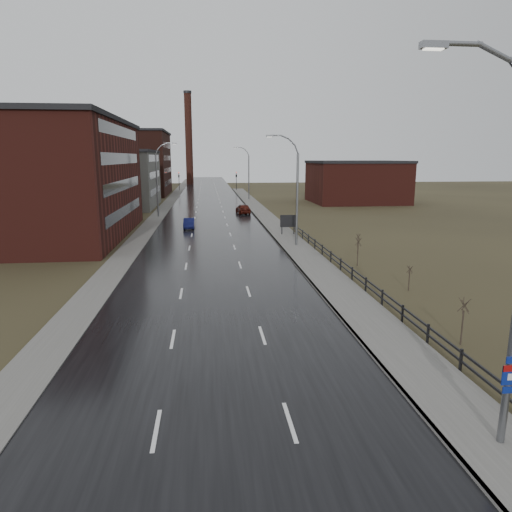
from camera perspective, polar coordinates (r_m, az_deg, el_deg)
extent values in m
cube|color=black|center=(70.73, -5.78, 4.77)|extent=(14.00, 300.00, 0.06)
cube|color=#595651|center=(46.91, 5.05, 1.07)|extent=(3.20, 180.00, 0.18)
cube|color=slate|center=(46.64, 3.22, 1.04)|extent=(0.16, 180.00, 0.18)
cube|color=#595651|center=(71.16, -12.42, 4.61)|extent=(2.40, 260.00, 0.12)
cube|color=#471914|center=(58.92, -26.90, 8.37)|extent=(22.00, 28.00, 13.00)
cube|color=black|center=(59.01, -27.55, 14.90)|extent=(22.44, 28.56, 0.50)
cube|color=black|center=(56.31, -16.01, 5.50)|extent=(0.06, 22.40, 1.20)
cube|color=black|center=(56.06, -16.19, 8.55)|extent=(0.06, 22.40, 1.20)
cube|color=black|center=(55.98, -16.37, 11.61)|extent=(0.06, 22.40, 1.20)
cube|color=black|center=(56.05, -16.56, 14.67)|extent=(0.06, 22.40, 1.20)
cube|color=slate|center=(89.98, -17.64, 9.02)|extent=(16.00, 20.00, 10.00)
cube|color=black|center=(89.89, -17.86, 12.36)|extent=(16.32, 20.40, 0.50)
cube|color=black|center=(88.88, -12.46, 7.98)|extent=(0.06, 16.00, 1.20)
cube|color=black|center=(88.72, -12.55, 9.91)|extent=(0.06, 16.00, 1.20)
cube|color=black|center=(88.67, -12.64, 11.84)|extent=(0.06, 16.00, 1.20)
cube|color=#331611|center=(120.30, -17.29, 10.90)|extent=(26.00, 24.00, 15.00)
cube|color=black|center=(120.44, -17.53, 14.58)|extent=(26.52, 24.48, 0.50)
cube|color=black|center=(118.69, -10.92, 9.03)|extent=(0.06, 19.20, 1.20)
cube|color=black|center=(118.58, -10.98, 10.48)|extent=(0.06, 19.20, 1.20)
cube|color=black|center=(118.54, -11.04, 11.93)|extent=(0.06, 19.20, 1.20)
cube|color=black|center=(118.57, -11.10, 13.38)|extent=(0.06, 19.20, 1.20)
cube|color=#471914|center=(97.27, 12.42, 8.91)|extent=(18.00, 16.00, 8.00)
cube|color=black|center=(97.14, 12.54, 11.41)|extent=(18.36, 16.32, 0.50)
cylinder|color=#331611|center=(160.35, -8.40, 14.18)|extent=(2.40, 2.40, 30.00)
cylinder|color=black|center=(161.64, -8.58, 19.61)|extent=(2.70, 2.70, 0.80)
cylinder|color=slate|center=(14.62, 27.70, 21.60)|extent=(1.12, 0.14, 0.57)
cylinder|color=slate|center=(14.18, 24.27, 23.04)|extent=(1.15, 0.14, 0.14)
cube|color=slate|center=(13.83, 21.33, 23.36)|extent=(0.70, 0.28, 0.18)
cube|color=silver|center=(13.81, 21.29, 22.95)|extent=(0.50, 0.20, 0.04)
cube|color=navy|center=(16.51, 29.29, -12.85)|extent=(0.60, 0.04, 0.65)
cube|color=maroon|center=(16.41, 29.39, -12.13)|extent=(0.60, 0.04, 0.20)
cube|color=navy|center=(16.71, 29.11, -14.41)|extent=(0.45, 0.04, 0.22)
cube|color=silver|center=(16.51, 29.31, -13.03)|extent=(0.26, 0.02, 0.22)
cylinder|color=slate|center=(47.26, 5.16, 6.86)|extent=(0.24, 0.24, 9.50)
cylinder|color=slate|center=(47.03, 5.08, 13.13)|extent=(0.51, 0.14, 0.98)
cylinder|color=slate|center=(46.96, 4.51, 14.01)|extent=(0.81, 0.14, 0.81)
cylinder|color=slate|center=(46.85, 3.63, 14.61)|extent=(0.98, 0.14, 0.51)
cylinder|color=slate|center=(46.73, 2.58, 14.83)|extent=(1.01, 0.14, 0.14)
cube|color=slate|center=(46.63, 1.72, 14.78)|extent=(0.70, 0.28, 0.18)
cube|color=silver|center=(46.62, 1.71, 14.66)|extent=(0.50, 0.20, 0.04)
cylinder|color=slate|center=(72.68, -12.26, 8.49)|extent=(0.24, 0.24, 9.50)
cylinder|color=slate|center=(72.53, -12.32, 12.56)|extent=(0.51, 0.14, 0.98)
cylinder|color=slate|center=(72.50, -11.96, 13.14)|extent=(0.81, 0.14, 0.81)
cylinder|color=slate|center=(72.44, -11.40, 13.54)|extent=(0.98, 0.14, 0.51)
cylinder|color=slate|center=(72.38, -10.72, 13.70)|extent=(1.01, 0.14, 0.14)
cube|color=slate|center=(72.33, -10.16, 13.68)|extent=(0.70, 0.28, 0.18)
cube|color=silver|center=(72.33, -10.16, 13.60)|extent=(0.50, 0.20, 0.04)
cylinder|color=slate|center=(100.66, -0.90, 9.72)|extent=(0.24, 0.24, 9.50)
cylinder|color=slate|center=(100.56, -1.01, 12.65)|extent=(0.51, 0.14, 0.98)
cylinder|color=slate|center=(100.52, -1.29, 13.06)|extent=(0.81, 0.14, 0.81)
cylinder|color=slate|center=(100.47, -1.71, 13.33)|extent=(0.98, 0.14, 0.51)
cylinder|color=slate|center=(100.42, -2.20, 13.42)|extent=(1.01, 0.14, 0.14)
cube|color=slate|center=(100.37, -2.60, 13.39)|extent=(0.70, 0.28, 0.18)
cube|color=silver|center=(100.37, -2.60, 13.33)|extent=(0.50, 0.20, 0.04)
cube|color=black|center=(19.70, 28.72, -15.14)|extent=(0.10, 0.10, 1.10)
cube|color=black|center=(21.96, 24.23, -11.87)|extent=(0.10, 0.10, 1.10)
cube|color=black|center=(24.37, 20.68, -9.18)|extent=(0.10, 0.10, 1.10)
cube|color=black|center=(26.90, 17.82, -6.95)|extent=(0.10, 0.10, 1.10)
cube|color=black|center=(29.52, 15.49, -5.10)|extent=(0.10, 0.10, 1.10)
cube|color=black|center=(32.21, 13.55, -3.55)|extent=(0.10, 0.10, 1.10)
cube|color=black|center=(34.95, 11.92, -2.24)|extent=(0.10, 0.10, 1.10)
cube|color=black|center=(37.73, 10.52, -1.12)|extent=(0.10, 0.10, 1.10)
cube|color=black|center=(40.54, 9.32, -0.15)|extent=(0.10, 0.10, 1.10)
cube|color=black|center=(43.37, 8.28, 0.69)|extent=(0.10, 0.10, 1.10)
cube|color=black|center=(46.23, 7.37, 1.43)|extent=(0.10, 0.10, 1.10)
cube|color=black|center=(49.10, 6.56, 2.08)|extent=(0.10, 0.10, 1.10)
cube|color=black|center=(51.99, 5.84, 2.66)|extent=(0.10, 0.10, 1.10)
cube|color=black|center=(54.89, 5.19, 3.18)|extent=(0.10, 0.10, 1.10)
cube|color=black|center=(31.65, 13.89, -3.10)|extent=(0.08, 53.00, 0.10)
cube|color=black|center=(31.76, 13.85, -3.79)|extent=(0.08, 53.00, 0.10)
cylinder|color=#382D23|center=(24.90, 24.36, -8.19)|extent=(0.08, 0.08, 1.79)
cylinder|color=#382D23|center=(24.56, 24.70, -5.64)|extent=(0.04, 0.60, 0.71)
cylinder|color=#382D23|center=(24.58, 24.57, -5.61)|extent=(0.57, 0.23, 0.71)
cylinder|color=#382D23|center=(24.54, 24.48, -5.63)|extent=(0.34, 0.51, 0.72)
cylinder|color=#382D23|center=(24.49, 24.55, -5.67)|extent=(0.34, 0.51, 0.72)
cylinder|color=#382D23|center=(24.51, 24.68, -5.67)|extent=(0.57, 0.23, 0.71)
cylinder|color=#382D23|center=(33.52, 18.58, -3.04)|extent=(0.08, 0.08, 1.33)
cylinder|color=#382D23|center=(33.34, 18.76, -1.60)|extent=(0.04, 0.46, 0.53)
cylinder|color=#382D23|center=(33.36, 18.67, -1.58)|extent=(0.43, 0.18, 0.54)
cylinder|color=#382D23|center=(33.32, 18.60, -1.59)|extent=(0.27, 0.39, 0.55)
cylinder|color=#382D23|center=(33.27, 18.64, -1.62)|extent=(0.27, 0.39, 0.55)
cylinder|color=#382D23|center=(33.28, 18.74, -1.62)|extent=(0.43, 0.18, 0.54)
cylinder|color=#382D23|center=(39.98, 12.60, 0.07)|extent=(0.08, 0.08, 1.82)
cylinder|color=#382D23|center=(39.77, 12.75, 1.74)|extent=(0.04, 0.61, 0.72)
cylinder|color=#382D23|center=(39.81, 12.68, 1.75)|extent=(0.58, 0.23, 0.73)
cylinder|color=#382D23|center=(39.77, 12.61, 1.75)|extent=(0.35, 0.52, 0.74)
cylinder|color=#382D23|center=(39.72, 12.64, 1.73)|extent=(0.35, 0.52, 0.74)
cylinder|color=#382D23|center=(39.72, 12.72, 1.73)|extent=(0.58, 0.23, 0.73)
cylinder|color=#382D23|center=(45.30, 12.61, 1.22)|extent=(0.08, 0.08, 1.41)
cylinder|color=#382D23|center=(45.16, 12.73, 2.36)|extent=(0.04, 0.48, 0.56)
cylinder|color=#382D23|center=(45.19, 12.67, 2.37)|extent=(0.46, 0.19, 0.57)
cylinder|color=#382D23|center=(45.15, 12.61, 2.37)|extent=(0.28, 0.41, 0.58)
cylinder|color=#382D23|center=(45.10, 12.63, 2.35)|extent=(0.28, 0.41, 0.58)
cylinder|color=#382D23|center=(45.10, 12.71, 2.35)|extent=(0.46, 0.19, 0.57)
cube|color=black|center=(54.22, 3.26, 3.48)|extent=(0.10, 0.10, 1.80)
cube|color=black|center=(54.48, 4.77, 3.49)|extent=(0.10, 0.10, 1.80)
cube|color=silver|center=(54.17, 4.04, 4.39)|extent=(1.82, 0.08, 1.35)
cube|color=black|center=(54.12, 4.05, 4.38)|extent=(1.92, 0.04, 1.45)
cylinder|color=black|center=(130.53, -9.60, 9.18)|extent=(0.16, 0.16, 5.20)
imported|color=black|center=(130.44, -9.63, 10.12)|extent=(0.58, 2.73, 1.10)
sphere|color=#FF190C|center=(130.28, -9.64, 10.25)|extent=(0.18, 0.18, 0.18)
cylinder|color=black|center=(130.58, -2.48, 9.33)|extent=(0.16, 0.16, 5.20)
imported|color=black|center=(130.49, -2.49, 10.28)|extent=(0.58, 2.73, 1.10)
sphere|color=#FF190C|center=(130.33, -2.48, 10.41)|extent=(0.18, 0.18, 0.18)
imported|color=#0C0F3C|center=(60.37, -8.37, 4.03)|extent=(1.41, 4.00, 1.31)
imported|color=#42110B|center=(75.39, -1.62, 5.89)|extent=(2.44, 5.00, 1.64)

